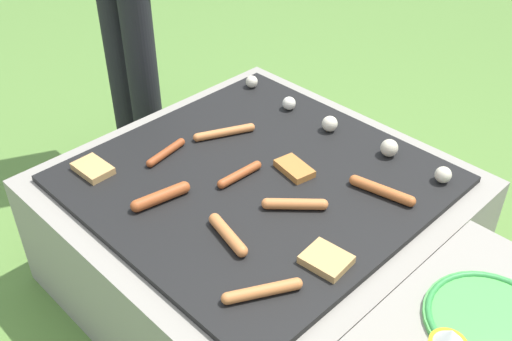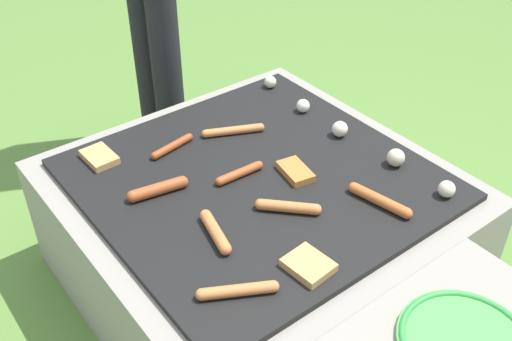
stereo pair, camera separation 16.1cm
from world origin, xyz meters
The scene contains 15 objects.
ground_plane centered at (0.00, 0.00, 0.00)m, with size 14.00×14.00×0.00m, color #567F38.
grill centered at (0.00, 0.00, 0.20)m, with size 0.98×0.98×0.40m.
sausage_front_right centered at (0.16, -0.03, 0.41)m, with size 0.13×0.13×0.03m.
sausage_mid_left centered at (0.13, -0.22, 0.41)m, with size 0.16×0.06×0.03m.
sausage_mid_right centered at (-0.21, 0.08, 0.41)m, with size 0.10×0.18×0.02m.
sausage_back_center centered at (-0.10, -0.25, 0.41)m, with size 0.06×0.17×0.03m.
sausage_back_left centered at (-0.25, -0.11, 0.41)m, with size 0.05×0.15×0.02m.
sausage_back_right centered at (0.29, 0.18, 0.41)m, with size 0.18×0.06×0.03m.
sausage_front_left centered at (0.31, -0.29, 0.41)m, with size 0.10×0.16×0.03m.
sausage_front_center centered at (-0.03, -0.04, 0.41)m, with size 0.03×0.15×0.02m.
bread_slice_right centered at (0.06, 0.09, 0.41)m, with size 0.12×0.08×0.02m.
bread_slice_left centered at (-0.33, -0.30, 0.41)m, with size 0.11×0.08×0.02m.
bread_slice_center centered at (0.34, -0.12, 0.41)m, with size 0.11×0.10×0.02m.
mushroom_row centered at (0.04, 0.33, 0.42)m, with size 0.78×0.07×0.05m.
plate_colorful centered at (0.69, -0.01, 0.41)m, with size 0.27×0.27×0.02m.
Camera 1 is at (0.92, -0.91, 1.37)m, focal length 42.00 mm.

